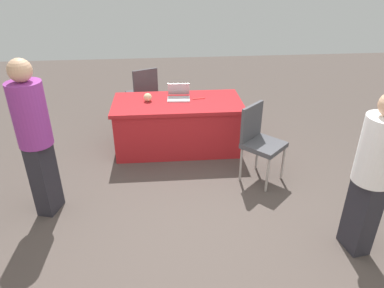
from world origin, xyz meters
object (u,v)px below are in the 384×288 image
Objects in this scene: chair_aisle at (259,138)px; chair_tucked_right at (143,91)px; person_attendee_standing at (34,133)px; scissors_red at (199,98)px; laptop_silver at (179,96)px; table_foreground at (178,125)px; person_presenter at (374,170)px; yarn_ball at (148,97)px.

chair_tucked_right is at bearing -95.93° from chair_aisle.
person_attendee_standing reaches higher than chair_tucked_right.
chair_tucked_right is 2.59m from person_attendee_standing.
laptop_silver is at bearing -16.91° from scissors_red.
chair_tucked_right is at bearing -62.31° from table_foreground.
chair_tucked_right is 0.60× the size of person_presenter.
chair_tucked_right is 2.42m from chair_aisle.
person_presenter is at bearing 125.19° from table_foreground.
chair_tucked_right is 5.31× the size of scissors_red.
chair_aisle is at bearing -63.42° from person_attendee_standing.
person_presenter is 3.23m from person_attendee_standing.
laptop_silver is 0.29m from scissors_red.
laptop_silver is (0.93, -1.05, 0.20)m from chair_aisle.
chair_aisle is 0.57× the size of person_attendee_standing.
table_foreground is 1.89× the size of chair_aisle.
chair_aisle reaches higher than table_foreground.
table_foreground is at bearing 4.24° from scissors_red.
laptop_silver is (-0.55, 0.88, 0.22)m from chair_tucked_right.
chair_aisle is 1.21m from scissors_red.
chair_tucked_right is (0.52, -0.99, 0.18)m from table_foreground.
laptop_silver is (-0.03, -0.11, 0.40)m from table_foreground.
chair_tucked_right is 0.98× the size of chair_aisle.
chair_tucked_right is at bearing -54.04° from laptop_silver.
person_attendee_standing is at bearing 47.74° from laptop_silver.
scissors_red is at bearing -177.67° from yarn_ball.
person_attendee_standing is at bearing -114.59° from person_presenter.
yarn_ball is (0.44, 0.07, 0.02)m from laptop_silver.
person_attendee_standing is (1.52, 1.36, 0.59)m from table_foreground.
laptop_silver is at bearing -155.25° from person_presenter.
table_foreground is at bearing 173.43° from yarn_ball.
yarn_ball is at bearing -79.02° from chair_aisle.
person_presenter reaches higher than chair_tucked_right.
yarn_ball is at bearing -6.57° from table_foreground.
chair_tucked_right is at bearing -57.39° from scissors_red.
laptop_silver is (1.56, -2.36, -0.12)m from person_presenter.
person_presenter reaches higher than table_foreground.
chair_aisle is 1.50m from person_presenter.
scissors_red is at bearing -159.97° from person_presenter.
person_attendee_standing is at bearing 51.91° from yarn_ball.
chair_tucked_right reaches higher than table_foreground.
person_presenter reaches higher than chair_aisle.
scissors_red is (0.64, -1.01, 0.17)m from chair_aisle.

